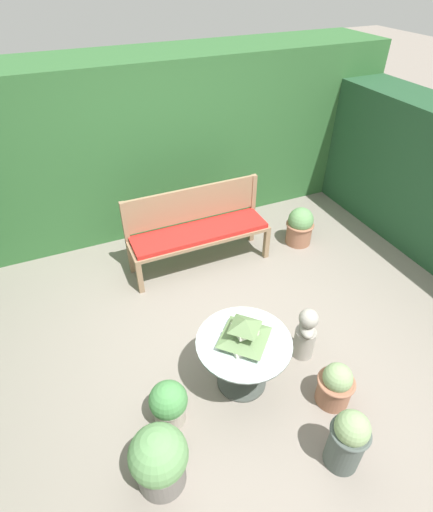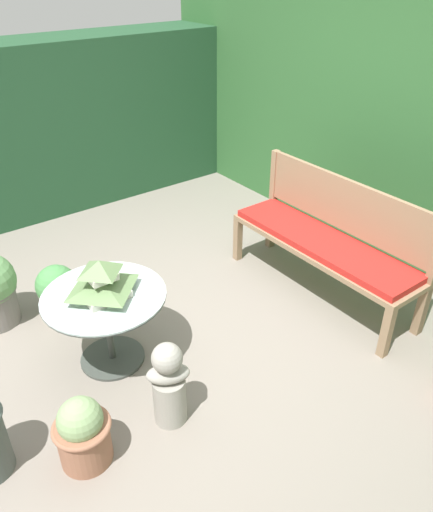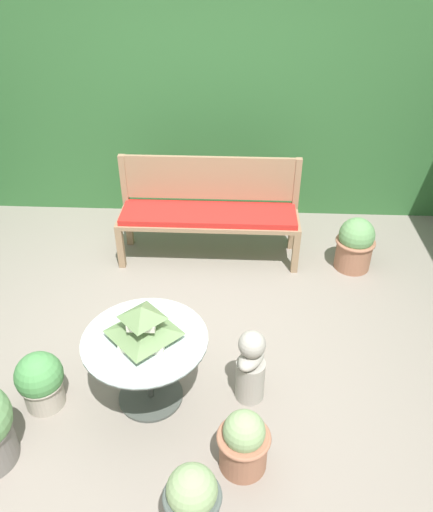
% 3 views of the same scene
% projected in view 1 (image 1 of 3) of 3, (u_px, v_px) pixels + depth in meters
% --- Properties ---
extents(ground, '(30.00, 30.00, 0.00)m').
position_uv_depth(ground, '(238.00, 332.00, 4.04)').
color(ground, gray).
extents(foliage_hedge_back, '(6.40, 1.04, 2.12)m').
position_uv_depth(foliage_hedge_back, '(154.00, 140.00, 5.26)').
color(foliage_hedge_back, '#336633').
rests_on(foliage_hedge_back, ground).
extents(garden_bench, '(1.65, 0.46, 0.49)m').
position_uv_depth(garden_bench, '(200.00, 235.00, 4.65)').
color(garden_bench, '#937556').
rests_on(garden_bench, ground).
extents(bench_backrest, '(1.65, 0.06, 0.94)m').
position_uv_depth(bench_backrest, '(193.00, 208.00, 4.64)').
color(bench_backrest, '#937556').
rests_on(bench_backrest, ground).
extents(patio_table, '(0.79, 0.79, 0.54)m').
position_uv_depth(patio_table, '(243.00, 350.00, 3.32)').
color(patio_table, '#424742').
rests_on(patio_table, ground).
extents(pagoda_birdhouse, '(0.37, 0.37, 0.26)m').
position_uv_depth(pagoda_birdhouse, '(245.00, 332.00, 3.18)').
color(pagoda_birdhouse, silver).
rests_on(pagoda_birdhouse, patio_table).
extents(garden_bust, '(0.24, 0.29, 0.57)m').
position_uv_depth(garden_bust, '(306.00, 334.00, 3.66)').
color(garden_bust, '#A39E93').
rests_on(garden_bust, ground).
extents(potted_plant_path_edge, '(0.42, 0.42, 0.57)m').
position_uv_depth(potted_plant_path_edge, '(159.00, 460.00, 2.75)').
color(potted_plant_path_edge, slate).
rests_on(potted_plant_path_edge, ground).
extents(potted_plant_table_near, '(0.31, 0.31, 0.42)m').
position_uv_depth(potted_plant_table_near, '(169.00, 404.00, 3.17)').
color(potted_plant_table_near, '#ADA393').
rests_on(potted_plant_table_near, ground).
extents(potted_plant_patio_mid, '(0.36, 0.36, 0.50)m').
position_uv_depth(potted_plant_patio_mid, '(300.00, 226.00, 5.11)').
color(potted_plant_patio_mid, '#9E664C').
rests_on(potted_plant_patio_mid, ground).
extents(potted_plant_bench_right, '(0.32, 0.32, 0.43)m').
position_uv_depth(potted_plant_bench_right, '(335.00, 385.00, 3.31)').
color(potted_plant_bench_right, '#9E664C').
rests_on(potted_plant_bench_right, ground).
extents(potted_plant_bench_left, '(0.29, 0.29, 0.58)m').
position_uv_depth(potted_plant_bench_left, '(348.00, 439.00, 2.85)').
color(potted_plant_bench_left, '#4C5651').
rests_on(potted_plant_bench_left, ground).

